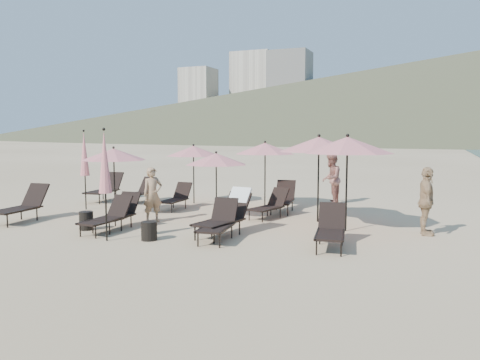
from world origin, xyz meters
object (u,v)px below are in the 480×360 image
at_px(lounger_6, 105,188).
at_px(umbrella_closed_0, 105,163).
at_px(umbrella_open_4, 265,148).
at_px(lounger_5, 331,228).
at_px(umbrella_open_0, 114,154).
at_px(lounger_4, 219,222).
at_px(umbrella_open_1, 216,159).
at_px(beachgoer_a, 153,195).
at_px(umbrella_open_5, 319,144).
at_px(lounger_9, 270,205).
at_px(umbrella_open_2, 347,145).
at_px(lounger_2, 108,216).
at_px(umbrella_open_3, 193,151).
at_px(beachgoer_c, 426,201).
at_px(lounger_10, 283,198).
at_px(lounger_7, 139,191).
at_px(umbrella_closed_1, 84,154).
at_px(side_table_0, 86,221).
at_px(lounger_0, 22,205).
at_px(lounger_1, 118,213).
at_px(lounger_3, 227,213).
at_px(beachgoer_b, 331,179).
at_px(lounger_8, 176,197).

height_order(lounger_6, umbrella_closed_0, umbrella_closed_0).
bearing_deg(umbrella_open_4, lounger_5, -56.33).
height_order(lounger_6, umbrella_open_0, umbrella_open_0).
xyz_separation_m(lounger_4, umbrella_open_1, (-1.25, 2.51, 1.34)).
relative_size(umbrella_closed_0, beachgoer_a, 1.69).
bearing_deg(umbrella_open_0, umbrella_open_5, 12.89).
relative_size(lounger_9, umbrella_closed_0, 0.60).
bearing_deg(umbrella_open_2, lounger_2, -156.31).
xyz_separation_m(umbrella_open_3, beachgoer_c, (7.84, -2.50, -1.05)).
distance_m(umbrella_open_1, beachgoer_c, 5.85).
distance_m(lounger_10, umbrella_open_0, 5.50).
bearing_deg(umbrella_open_3, lounger_7, -165.60).
bearing_deg(lounger_6, beachgoer_a, -42.20).
bearing_deg(lounger_7, beachgoer_a, -44.69).
distance_m(umbrella_open_5, beachgoer_a, 4.94).
xyz_separation_m(lounger_2, umbrella_closed_1, (-2.98, 2.65, 1.43)).
bearing_deg(side_table_0, lounger_0, 175.07).
bearing_deg(lounger_4, side_table_0, 176.17).
distance_m(lounger_9, umbrella_open_1, 2.10).
bearing_deg(lounger_1, lounger_3, 4.33).
bearing_deg(lounger_10, umbrella_open_0, -157.90).
relative_size(lounger_9, umbrella_open_2, 0.63).
relative_size(lounger_5, beachgoer_a, 1.06).
distance_m(lounger_5, beachgoer_a, 5.46).
distance_m(lounger_0, umbrella_closed_1, 2.79).
bearing_deg(umbrella_open_0, umbrella_closed_0, -55.71).
distance_m(umbrella_open_3, beachgoer_b, 5.04).
distance_m(lounger_4, umbrella_closed_0, 2.99).
bearing_deg(lounger_5, umbrella_open_0, 158.70).
height_order(lounger_7, lounger_10, lounger_10).
distance_m(beachgoer_b, beachgoer_c, 5.41).
distance_m(umbrella_open_3, umbrella_closed_0, 6.14).
bearing_deg(lounger_9, side_table_0, -122.37).
bearing_deg(umbrella_open_2, umbrella_open_0, -176.90).
xyz_separation_m(lounger_3, umbrella_closed_1, (-5.93, 1.78, 1.30)).
distance_m(lounger_2, lounger_8, 3.86).
distance_m(umbrella_open_0, umbrella_open_1, 3.21).
bearing_deg(lounger_8, lounger_9, -6.89).
bearing_deg(beachgoer_a, beachgoer_c, -44.73).
height_order(lounger_0, beachgoer_b, beachgoer_b).
bearing_deg(lounger_7, lounger_10, 5.73).
bearing_deg(lounger_7, beachgoer_b, 24.76).
bearing_deg(lounger_6, lounger_0, -89.37).
bearing_deg(lounger_1, umbrella_open_0, 126.19).
distance_m(lounger_0, umbrella_open_1, 5.72).
bearing_deg(umbrella_open_2, umbrella_open_5, 134.07).
height_order(lounger_10, beachgoer_a, beachgoer_a).
height_order(lounger_4, lounger_7, lounger_4).
relative_size(lounger_2, lounger_9, 0.98).
relative_size(lounger_10, side_table_0, 3.59).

